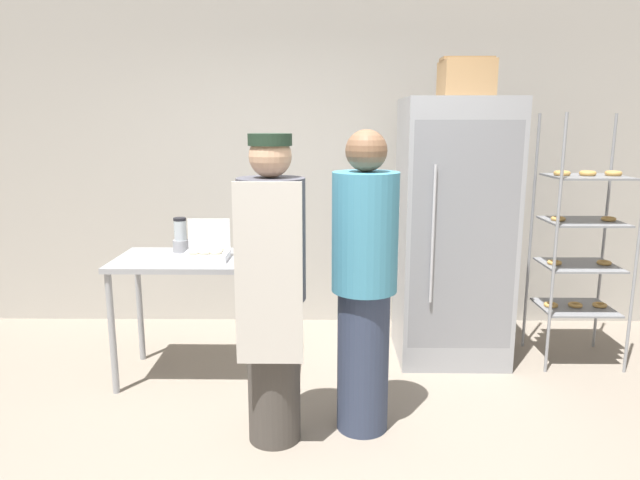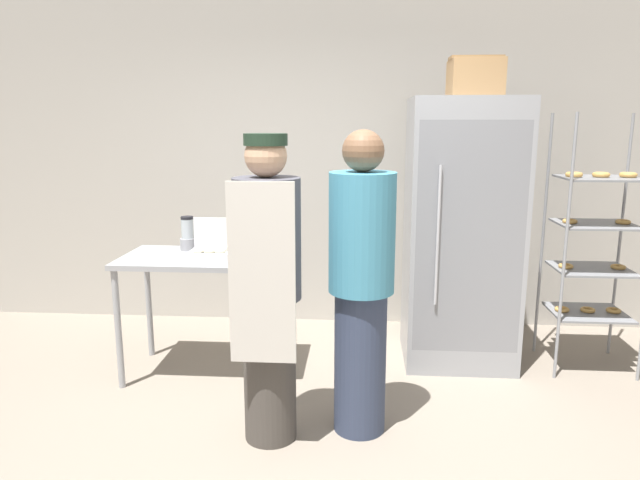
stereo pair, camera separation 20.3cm
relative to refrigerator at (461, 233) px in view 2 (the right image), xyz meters
name	(u,v)px [view 2 (the right image)]	position (x,y,z in m)	size (l,w,h in m)	color
ground_plane	(317,469)	(-0.95, -1.51, -0.97)	(14.00, 14.00, 0.00)	gray
back_wall	(338,152)	(-0.95, 0.85, 0.55)	(6.40, 0.12, 3.04)	#B7B2A8
refrigerator	(461,233)	(0.00, 0.00, 0.00)	(0.79, 0.73, 1.94)	#9EA0A5
baking_rack	(594,244)	(0.93, -0.06, -0.05)	(0.59, 0.51, 1.83)	#93969B
prep_counter	(202,271)	(-1.83, -0.39, -0.21)	(1.09, 0.64, 0.86)	#9EA0A5
donut_box	(211,251)	(-1.75, -0.44, -0.06)	(0.29, 0.22, 0.26)	white
blender_pitcher	(188,235)	(-1.98, -0.21, 0.00)	(0.11, 0.11, 0.25)	#99999E
cardboard_storage_box	(475,78)	(0.04, 0.02, 1.10)	(0.36, 0.35, 0.28)	#A87F51
person_baker	(268,287)	(-1.23, -1.21, -0.08)	(0.36, 0.38, 1.71)	#47423D
person_customer	(361,283)	(-0.73, -1.08, -0.09)	(0.37, 0.37, 1.73)	#333D56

